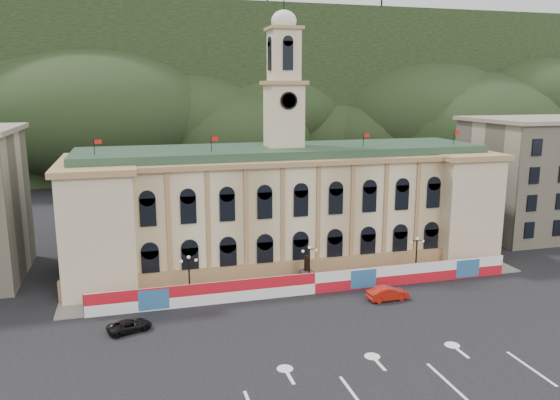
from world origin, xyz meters
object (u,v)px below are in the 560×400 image
object	(u,v)px
statue	(306,275)
red_sedan	(388,293)
lamp_center	(309,263)
black_suv	(130,326)

from	to	relation	value
statue	red_sedan	world-z (taller)	statue
statue	lamp_center	bearing A→B (deg)	-90.00
red_sedan	black_suv	distance (m)	27.75
statue	black_suv	xyz separation A→B (m)	(-20.53, -7.58, -0.60)
lamp_center	red_sedan	bearing A→B (deg)	-39.71
lamp_center	black_suv	distance (m)	21.70
statue	red_sedan	size ratio (longest dim) A/B	0.78
statue	red_sedan	distance (m)	10.05
red_sedan	black_suv	world-z (taller)	red_sedan
lamp_center	red_sedan	size ratio (longest dim) A/B	1.09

